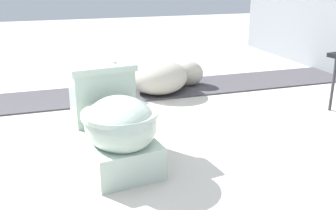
{
  "coord_description": "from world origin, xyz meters",
  "views": [
    {
      "loc": [
        1.9,
        -0.08,
        1.0
      ],
      "look_at": [
        -0.04,
        0.54,
        0.3
      ],
      "focal_mm": 42.0,
      "sensor_mm": 36.0,
      "label": 1
    }
  ],
  "objects": [
    {
      "name": "gravel_strip",
      "position": [
        -1.29,
        0.5,
        0.01
      ],
      "size": [
        0.56,
        8.0,
        0.01
      ],
      "primitive_type": "cube",
      "color": "#423F44",
      "rests_on": "ground"
    },
    {
      "name": "boulder_near",
      "position": [
        -1.21,
        0.83,
        0.15
      ],
      "size": [
        0.61,
        0.61,
        0.29
      ],
      "primitive_type": "ellipsoid",
      "rotation": [
        0.0,
        0.0,
        1.83
      ],
      "color": "#ADA899",
      "rests_on": "ground"
    },
    {
      "name": "toilet",
      "position": [
        -0.04,
        0.25,
        0.22
      ],
      "size": [
        0.67,
        0.45,
        0.52
      ],
      "rotation": [
        0.0,
        0.0,
        0.12
      ],
      "color": "#B2C6B7",
      "rests_on": "ground"
    },
    {
      "name": "ground_plane",
      "position": [
        0.0,
        0.0,
        0.0
      ],
      "size": [
        14.0,
        14.0,
        0.0
      ],
      "primitive_type": "plane",
      "color": "#B7B2A8"
    },
    {
      "name": "boulder_far",
      "position": [
        -1.35,
        1.14,
        0.12
      ],
      "size": [
        0.39,
        0.41,
        0.24
      ],
      "primitive_type": "ellipsoid",
      "rotation": [
        0.0,
        0.0,
        0.93
      ],
      "color": "#ADA899",
      "rests_on": "ground"
    }
  ]
}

